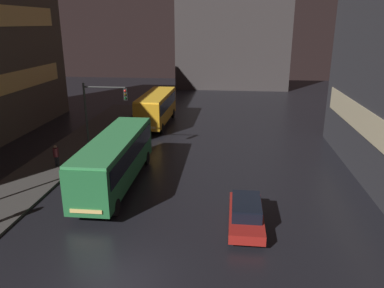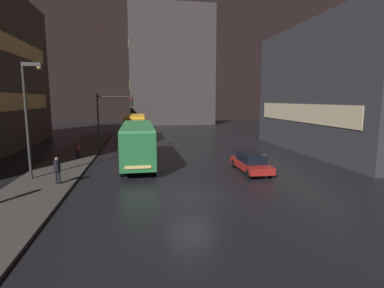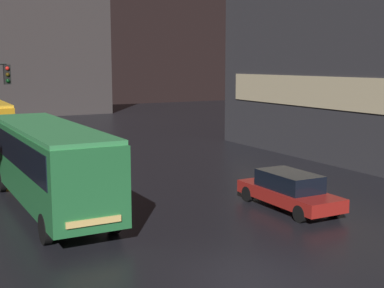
{
  "view_description": "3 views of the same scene",
  "coord_description": "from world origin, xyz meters",
  "px_view_note": "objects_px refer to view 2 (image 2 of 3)",
  "views": [
    {
      "loc": [
        4.43,
        -12.86,
        10.32
      ],
      "look_at": [
        1.89,
        10.76,
        2.63
      ],
      "focal_mm": 35.0,
      "sensor_mm": 36.0,
      "label": 1
    },
    {
      "loc": [
        -2.71,
        -15.93,
        5.43
      ],
      "look_at": [
        1.68,
        9.64,
        1.56
      ],
      "focal_mm": 28.0,
      "sensor_mm": 36.0,
      "label": 2
    },
    {
      "loc": [
        -7.76,
        -11.3,
        5.71
      ],
      "look_at": [
        2.97,
        8.64,
        2.29
      ],
      "focal_mm": 50.0,
      "sensor_mm": 36.0,
      "label": 3
    }
  ],
  "objects_px": {
    "bus_near": "(138,140)",
    "bus_far": "(135,125)",
    "traffic_light_main": "(111,113)",
    "street_lamp_sidewalk": "(29,103)",
    "car_taxi": "(251,162)",
    "pedestrian_near": "(57,168)",
    "pedestrian_mid": "(78,148)"
  },
  "relations": [
    {
      "from": "bus_far",
      "to": "car_taxi",
      "type": "bearing_deg",
      "value": 114.49
    },
    {
      "from": "car_taxi",
      "to": "pedestrian_near",
      "type": "distance_m",
      "value": 13.43
    },
    {
      "from": "bus_near",
      "to": "street_lamp_sidewalk",
      "type": "distance_m",
      "value": 8.6
    },
    {
      "from": "car_taxi",
      "to": "pedestrian_near",
      "type": "bearing_deg",
      "value": 6.55
    },
    {
      "from": "pedestrian_mid",
      "to": "street_lamp_sidewalk",
      "type": "xyz_separation_m",
      "value": [
        -1.51,
        -6.68,
        4.08
      ]
    },
    {
      "from": "pedestrian_near",
      "to": "pedestrian_mid",
      "type": "distance_m",
      "value": 8.39
    },
    {
      "from": "bus_near",
      "to": "pedestrian_near",
      "type": "bearing_deg",
      "value": 49.21
    },
    {
      "from": "bus_far",
      "to": "car_taxi",
      "type": "distance_m",
      "value": 22.02
    },
    {
      "from": "bus_near",
      "to": "bus_far",
      "type": "relative_size",
      "value": 1.17
    },
    {
      "from": "car_taxi",
      "to": "pedestrian_mid",
      "type": "relative_size",
      "value": 2.92
    },
    {
      "from": "pedestrian_near",
      "to": "pedestrian_mid",
      "type": "relative_size",
      "value": 1.04
    },
    {
      "from": "traffic_light_main",
      "to": "bus_near",
      "type": "bearing_deg",
      "value": -62.82
    },
    {
      "from": "traffic_light_main",
      "to": "street_lamp_sidewalk",
      "type": "relative_size",
      "value": 0.78
    },
    {
      "from": "bus_near",
      "to": "street_lamp_sidewalk",
      "type": "xyz_separation_m",
      "value": [
        -6.85,
        -4.14,
        3.15
      ]
    },
    {
      "from": "bus_far",
      "to": "street_lamp_sidewalk",
      "type": "distance_m",
      "value": 21.16
    },
    {
      "from": "traffic_light_main",
      "to": "street_lamp_sidewalk",
      "type": "bearing_deg",
      "value": -114.89
    },
    {
      "from": "pedestrian_mid",
      "to": "street_lamp_sidewalk",
      "type": "relative_size",
      "value": 0.21
    },
    {
      "from": "bus_near",
      "to": "car_taxi",
      "type": "relative_size",
      "value": 2.29
    },
    {
      "from": "bus_near",
      "to": "bus_far",
      "type": "bearing_deg",
      "value": -88.86
    },
    {
      "from": "street_lamp_sidewalk",
      "to": "car_taxi",
      "type": "bearing_deg",
      "value": -0.85
    },
    {
      "from": "bus_far",
      "to": "traffic_light_main",
      "type": "height_order",
      "value": "traffic_light_main"
    },
    {
      "from": "car_taxi",
      "to": "pedestrian_near",
      "type": "relative_size",
      "value": 2.8
    },
    {
      "from": "pedestrian_near",
      "to": "street_lamp_sidewalk",
      "type": "distance_m",
      "value": 4.78
    },
    {
      "from": "bus_far",
      "to": "pedestrian_mid",
      "type": "xyz_separation_m",
      "value": [
        -4.91,
        -13.23,
        -0.91
      ]
    },
    {
      "from": "traffic_light_main",
      "to": "street_lamp_sidewalk",
      "type": "height_order",
      "value": "street_lamp_sidewalk"
    },
    {
      "from": "traffic_light_main",
      "to": "street_lamp_sidewalk",
      "type": "xyz_separation_m",
      "value": [
        -4.26,
        -9.18,
        1.12
      ]
    },
    {
      "from": "car_taxi",
      "to": "traffic_light_main",
      "type": "xyz_separation_m",
      "value": [
        -10.97,
        9.41,
        3.34
      ]
    },
    {
      "from": "traffic_light_main",
      "to": "car_taxi",
      "type": "bearing_deg",
      "value": -40.62
    },
    {
      "from": "pedestrian_near",
      "to": "car_taxi",
      "type": "bearing_deg",
      "value": 80.2
    },
    {
      "from": "bus_far",
      "to": "pedestrian_near",
      "type": "relative_size",
      "value": 5.5
    },
    {
      "from": "car_taxi",
      "to": "pedestrian_near",
      "type": "height_order",
      "value": "pedestrian_near"
    },
    {
      "from": "bus_far",
      "to": "pedestrian_mid",
      "type": "height_order",
      "value": "bus_far"
    }
  ]
}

